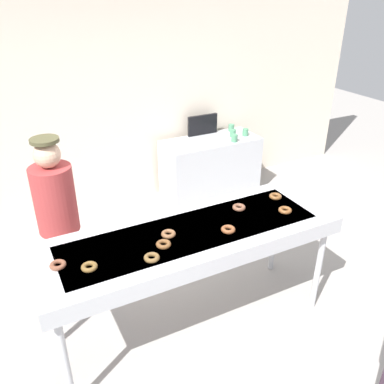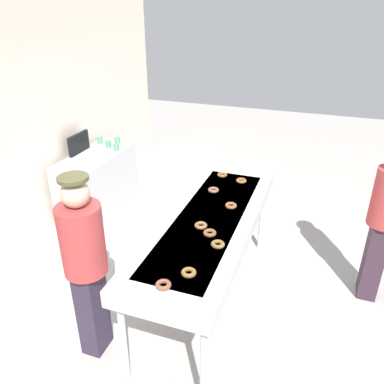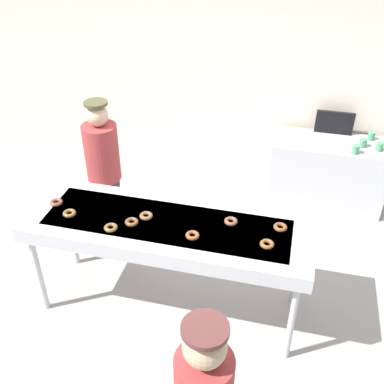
{
  "view_description": "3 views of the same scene",
  "coord_description": "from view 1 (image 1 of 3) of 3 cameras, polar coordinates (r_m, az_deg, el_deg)",
  "views": [
    {
      "loc": [
        -1.24,
        -2.43,
        2.77
      ],
      "look_at": [
        0.12,
        0.22,
        1.23
      ],
      "focal_mm": 37.8,
      "sensor_mm": 36.0,
      "label": 1
    },
    {
      "loc": [
        -2.99,
        -0.9,
        2.83
      ],
      "look_at": [
        0.18,
        0.24,
        1.14
      ],
      "focal_mm": 36.17,
      "sensor_mm": 36.0,
      "label": 2
    },
    {
      "loc": [
        0.95,
        -2.94,
        3.4
      ],
      "look_at": [
        0.18,
        0.16,
        1.24
      ],
      "focal_mm": 42.92,
      "sensor_mm": 36.0,
      "label": 3
    }
  ],
  "objects": [
    {
      "name": "chocolate_donut_6",
      "position": [
        3.58,
        13.0,
        -2.51
      ],
      "size": [
        0.14,
        0.14,
        0.03
      ],
      "primitive_type": "torus",
      "rotation": [
        0.0,
        0.0,
        1.86
      ],
      "color": "brown",
      "rests_on": "fryer_conveyor"
    },
    {
      "name": "chocolate_donut_7",
      "position": [
        3.07,
        -4.04,
        -7.37
      ],
      "size": [
        0.15,
        0.15,
        0.03
      ],
      "primitive_type": "torus",
      "rotation": [
        0.0,
        0.0,
        1.15
      ],
      "color": "brown",
      "rests_on": "fryer_conveyor"
    },
    {
      "name": "paper_cup_2",
      "position": [
        5.56,
        6.01,
        7.57
      ],
      "size": [
        0.08,
        0.08,
        0.1
      ],
      "primitive_type": "cylinder",
      "color": "#4C8C66",
      "rests_on": "prep_counter"
    },
    {
      "name": "chocolate_donut_0",
      "position": [
        3.56,
        6.64,
        -2.17
      ],
      "size": [
        0.16,
        0.16,
        0.03
      ],
      "primitive_type": "torus",
      "rotation": [
        0.0,
        0.0,
        2.38
      ],
      "color": "brown",
      "rests_on": "fryer_conveyor"
    },
    {
      "name": "chocolate_donut_4",
      "position": [
        3.01,
        -18.4,
        -9.74
      ],
      "size": [
        0.15,
        0.15,
        0.03
      ],
      "primitive_type": "torus",
      "rotation": [
        0.0,
        0.0,
        2.02
      ],
      "color": "brown",
      "rests_on": "fryer_conveyor"
    },
    {
      "name": "paper_cup_3",
      "position": [
        5.97,
        5.56,
        9.01
      ],
      "size": [
        0.08,
        0.08,
        0.1
      ],
      "primitive_type": "cylinder",
      "color": "#4C8C66",
      "rests_on": "prep_counter"
    },
    {
      "name": "worker_baker",
      "position": [
        3.67,
        -18.37,
        -3.47
      ],
      "size": [
        0.35,
        0.35,
        1.69
      ],
      "rotation": [
        0.0,
        0.0,
        3.05
      ],
      "color": "#292133",
      "rests_on": "ground"
    },
    {
      "name": "chocolate_donut_3",
      "position": [
        2.94,
        -5.7,
        -9.2
      ],
      "size": [
        0.13,
        0.13,
        0.03
      ],
      "primitive_type": "torus",
      "rotation": [
        0.0,
        0.0,
        1.45
      ],
      "color": "brown",
      "rests_on": "fryer_conveyor"
    },
    {
      "name": "fryer_conveyor",
      "position": [
        3.29,
        -0.11,
        -6.64
      ],
      "size": [
        2.47,
        0.81,
        1.0
      ],
      "color": "#B7BABF",
      "rests_on": "ground"
    },
    {
      "name": "ground_plane",
      "position": [
        3.89,
        -0.1,
        -18.03
      ],
      "size": [
        16.0,
        16.0,
        0.0
      ],
      "primitive_type": "plane",
      "color": "#9E9993"
    },
    {
      "name": "paper_cup_1",
      "position": [
        5.8,
        7.55,
        8.36
      ],
      "size": [
        0.08,
        0.08,
        0.1
      ],
      "primitive_type": "cylinder",
      "color": "#4C8C66",
      "rests_on": "prep_counter"
    },
    {
      "name": "prep_counter",
      "position": [
        5.78,
        2.6,
        3.47
      ],
      "size": [
        1.36,
        0.59,
        0.84
      ],
      "primitive_type": "cube",
      "color": "#B7BABF",
      "rests_on": "ground"
    },
    {
      "name": "paper_cup_0",
      "position": [
        5.75,
        5.78,
        8.26
      ],
      "size": [
        0.08,
        0.08,
        0.1
      ],
      "primitive_type": "cylinder",
      "color": "#4C8C66",
      "rests_on": "prep_counter"
    },
    {
      "name": "chocolate_donut_5",
      "position": [
        2.93,
        -14.29,
        -10.2
      ],
      "size": [
        0.16,
        0.16,
        0.03
      ],
      "primitive_type": "torus",
      "rotation": [
        0.0,
        0.0,
        2.55
      ],
      "color": "brown",
      "rests_on": "fryer_conveyor"
    },
    {
      "name": "chocolate_donut_1",
      "position": [
        3.79,
        11.7,
        -0.6
      ],
      "size": [
        0.16,
        0.16,
        0.03
      ],
      "primitive_type": "torus",
      "rotation": [
        0.0,
        0.0,
        2.27
      ],
      "color": "brown",
      "rests_on": "fryer_conveyor"
    },
    {
      "name": "back_wall",
      "position": [
        5.3,
        -13.43,
        14.42
      ],
      "size": [
        8.0,
        0.12,
        3.28
      ],
      "primitive_type": "cube",
      "color": "beige",
      "rests_on": "ground"
    },
    {
      "name": "chocolate_donut_8",
      "position": [
        3.18,
        -3.34,
        -5.93
      ],
      "size": [
        0.14,
        0.14,
        0.03
      ],
      "primitive_type": "torus",
      "rotation": [
        0.0,
        0.0,
        1.84
      ],
      "color": "brown",
      "rests_on": "fryer_conveyor"
    },
    {
      "name": "menu_display",
      "position": [
        5.78,
        1.5,
        9.46
      ],
      "size": [
        0.45,
        0.04,
        0.28
      ],
      "primitive_type": "cube",
      "color": "black",
      "rests_on": "prep_counter"
    },
    {
      "name": "chocolate_donut_2",
      "position": [
        3.24,
        5.13,
        -5.29
      ],
      "size": [
        0.16,
        0.16,
        0.03
      ],
      "primitive_type": "torus",
      "rotation": [
        0.0,
        0.0,
        2.41
      ],
      "color": "brown",
      "rests_on": "fryer_conveyor"
    }
  ]
}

